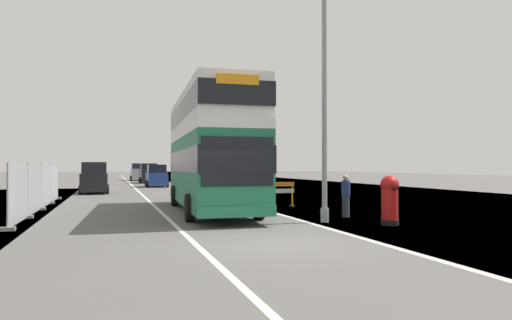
# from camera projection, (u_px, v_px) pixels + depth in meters

# --- Properties ---
(ground) EXTENTS (140.00, 280.00, 0.10)m
(ground) POSITION_uv_depth(u_px,v_px,m) (288.00, 243.00, 11.99)
(ground) COLOR #565451
(double_decker_bus) EXTENTS (3.20, 11.36, 5.04)m
(double_decker_bus) POSITION_uv_depth(u_px,v_px,m) (210.00, 150.00, 19.67)
(double_decker_bus) COLOR #1E6B47
(double_decker_bus) RESTS_ON ground
(lamppost_foreground) EXTENTS (0.29, 0.70, 9.52)m
(lamppost_foreground) POSITION_uv_depth(u_px,v_px,m) (324.00, 94.00, 15.94)
(lamppost_foreground) COLOR gray
(lamppost_foreground) RESTS_ON ground
(red_pillar_postbox) EXTENTS (0.61, 0.61, 1.66)m
(red_pillar_postbox) POSITION_uv_depth(u_px,v_px,m) (390.00, 198.00, 15.17)
(red_pillar_postbox) COLOR black
(red_pillar_postbox) RESTS_ON ground
(roadworks_barrier) EXTENTS (1.62, 0.52, 1.19)m
(roadworks_barrier) POSITION_uv_depth(u_px,v_px,m) (278.00, 191.00, 21.65)
(roadworks_barrier) COLOR orange
(roadworks_barrier) RESTS_ON ground
(construction_site_fence) EXTENTS (0.44, 13.80, 2.09)m
(construction_site_fence) POSITION_uv_depth(u_px,v_px,m) (41.00, 188.00, 20.25)
(construction_site_fence) COLOR #A8AAAD
(construction_site_fence) RESTS_ON ground
(car_oncoming_near) EXTENTS (1.98, 3.98, 2.23)m
(car_oncoming_near) POSITION_uv_depth(u_px,v_px,m) (94.00, 179.00, 32.51)
(car_oncoming_near) COLOR black
(car_oncoming_near) RESTS_ON ground
(car_receding_mid) EXTENTS (1.94, 3.81, 2.08)m
(car_receding_mid) POSITION_uv_depth(u_px,v_px,m) (157.00, 176.00, 42.40)
(car_receding_mid) COLOR navy
(car_receding_mid) RESTS_ON ground
(car_receding_far) EXTENTS (2.06, 4.52, 2.23)m
(car_receding_far) POSITION_uv_depth(u_px,v_px,m) (149.00, 174.00, 51.94)
(car_receding_far) COLOR black
(car_receding_far) RESTS_ON ground
(car_far_side) EXTENTS (1.98, 4.28, 2.28)m
(car_far_side) POSITION_uv_depth(u_px,v_px,m) (138.00, 172.00, 60.70)
(car_far_side) COLOR gray
(car_far_side) RESTS_ON ground
(pedestrian_at_kerb) EXTENTS (0.34, 0.34, 1.63)m
(pedestrian_at_kerb) POSITION_uv_depth(u_px,v_px,m) (346.00, 196.00, 17.49)
(pedestrian_at_kerb) COLOR #2D3342
(pedestrian_at_kerb) RESTS_ON ground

